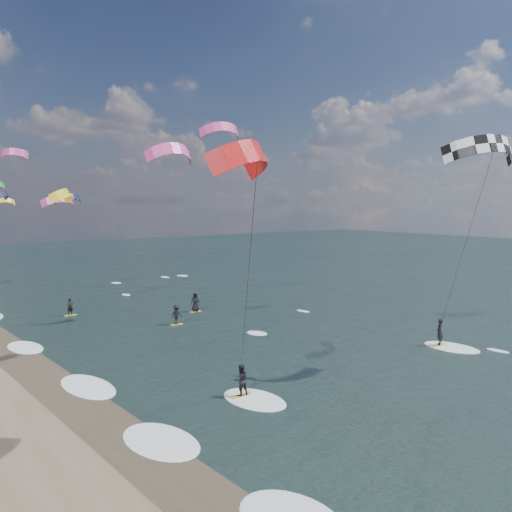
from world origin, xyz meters
TOP-DOWN VIEW (x-y plane):
  - ground at (0.00, 0.00)m, footprint 260.00×260.00m
  - wet_sand_strip at (-12.00, 10.00)m, footprint 3.00×240.00m
  - kitesurfer_near_a at (9.54, 3.31)m, footprint 8.11×8.98m
  - kitesurfer_near_b at (-7.12, 4.17)m, footprint 7.09×8.95m
  - far_kitesurfers at (2.14, 28.72)m, footprint 10.97×9.85m
  - bg_kite_field at (-0.21, 53.16)m, footprint 13.03×77.50m
  - shoreline_surf at (-10.80, 14.75)m, footprint 2.40×79.40m

SIDE VIEW (x-z plane):
  - ground at x=0.00m, z-range 0.00..0.00m
  - shoreline_surf at x=-10.80m, z-range -0.06..0.06m
  - wet_sand_strip at x=-12.00m, z-range 0.00..0.01m
  - far_kitesurfers at x=2.14m, z-range -0.04..1.77m
  - kitesurfer_near_b at x=-7.12m, z-range 1.87..15.22m
  - kitesurfer_near_a at x=9.54m, z-range 3.91..18.56m
  - bg_kite_field at x=-0.21m, z-range 8.52..16.16m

